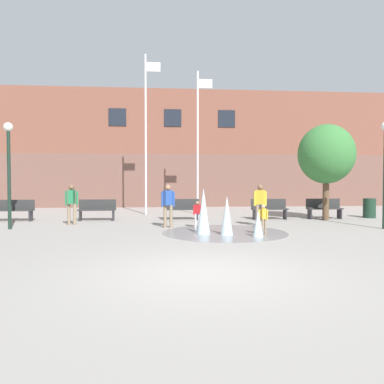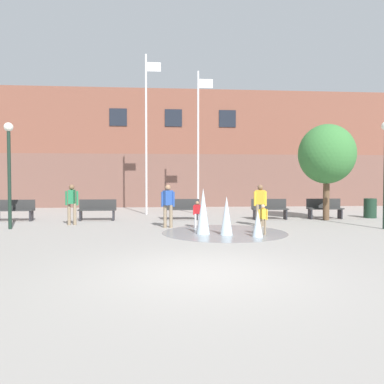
% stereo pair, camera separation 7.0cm
% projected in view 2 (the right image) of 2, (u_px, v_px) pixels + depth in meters
% --- Properties ---
extents(ground_plane, '(100.00, 100.00, 0.00)m').
position_uv_depth(ground_plane, '(203.00, 273.00, 7.14)').
color(ground_plane, gray).
extents(library_building, '(36.00, 6.05, 7.62)m').
position_uv_depth(library_building, '(172.00, 152.00, 27.03)').
color(library_building, brown).
rests_on(library_building, ground).
extents(splash_fountain, '(4.20, 4.20, 1.50)m').
position_uv_depth(splash_fountain, '(221.00, 218.00, 12.13)').
color(splash_fountain, gray).
rests_on(splash_fountain, ground).
extents(park_bench_left_of_flagpoles, '(1.60, 0.44, 0.91)m').
position_uv_depth(park_bench_left_of_flagpoles, '(15.00, 210.00, 16.05)').
color(park_bench_left_of_flagpoles, '#28282D').
rests_on(park_bench_left_of_flagpoles, ground).
extents(park_bench_center, '(1.60, 0.44, 0.91)m').
position_uv_depth(park_bench_center, '(97.00, 209.00, 16.27)').
color(park_bench_center, '#28282D').
rests_on(park_bench_center, ground).
extents(park_bench_under_right_flagpole, '(1.60, 0.44, 0.91)m').
position_uv_depth(park_bench_under_right_flagpole, '(182.00, 209.00, 16.62)').
color(park_bench_under_right_flagpole, '#28282D').
rests_on(park_bench_under_right_flagpole, ground).
extents(park_bench_near_trashcan, '(1.60, 0.44, 0.91)m').
position_uv_depth(park_bench_near_trashcan, '(270.00, 209.00, 16.72)').
color(park_bench_near_trashcan, '#28282D').
rests_on(park_bench_near_trashcan, ground).
extents(park_bench_far_right, '(1.60, 0.44, 0.91)m').
position_uv_depth(park_bench_far_right, '(325.00, 208.00, 16.96)').
color(park_bench_far_right, '#28282D').
rests_on(park_bench_far_right, ground).
extents(adult_in_red, '(0.50, 0.36, 1.59)m').
position_uv_depth(adult_in_red, '(168.00, 202.00, 13.80)').
color(adult_in_red, '#89755B').
rests_on(adult_in_red, ground).
extents(child_running, '(0.31, 0.22, 0.99)m').
position_uv_depth(child_running, '(263.00, 217.00, 11.99)').
color(child_running, '#89755B').
rests_on(child_running, ground).
extents(teen_by_trashcan, '(0.50, 0.35, 1.59)m').
position_uv_depth(teen_by_trashcan, '(72.00, 201.00, 14.59)').
color(teen_by_trashcan, '#89755B').
rests_on(teen_by_trashcan, ground).
extents(adult_near_bench, '(0.50, 0.35, 1.59)m').
position_uv_depth(adult_near_bench, '(260.00, 202.00, 14.22)').
color(adult_near_bench, '#89755B').
rests_on(adult_near_bench, ground).
extents(child_in_fountain, '(0.31, 0.21, 0.99)m').
position_uv_depth(child_in_fountain, '(197.00, 212.00, 13.79)').
color(child_in_fountain, silver).
rests_on(child_in_fountain, ground).
extents(flagpole_left, '(0.80, 0.10, 8.10)m').
position_uv_depth(flagpole_left, '(147.00, 130.00, 18.95)').
color(flagpole_left, silver).
rests_on(flagpole_left, ground).
extents(flagpole_right, '(0.80, 0.10, 7.32)m').
position_uv_depth(flagpole_right, '(199.00, 138.00, 19.18)').
color(flagpole_right, silver).
rests_on(flagpole_right, ground).
extents(lamp_post_left_lane, '(0.32, 0.32, 3.82)m').
position_uv_depth(lamp_post_left_lane, '(9.00, 159.00, 13.37)').
color(lamp_post_left_lane, '#192D23').
rests_on(lamp_post_left_lane, ground).
extents(trash_can, '(0.56, 0.56, 0.90)m').
position_uv_depth(trash_can, '(370.00, 208.00, 17.37)').
color(trash_can, '#193323').
rests_on(trash_can, ground).
extents(street_tree_near_building, '(2.44, 2.44, 4.20)m').
position_uv_depth(street_tree_near_building, '(327.00, 154.00, 16.35)').
color(street_tree_near_building, brown).
rests_on(street_tree_near_building, ground).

